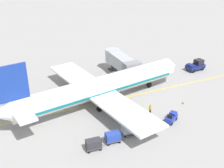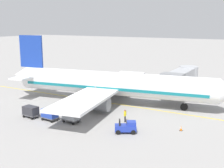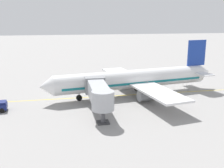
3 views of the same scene
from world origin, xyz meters
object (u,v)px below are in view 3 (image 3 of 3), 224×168
at_px(jet_bridge, 99,93).
at_px(baggage_cart_second_in_train, 133,78).
at_px(ground_crew_wing_walker, 100,83).
at_px(baggage_cart_third_in_train, 145,77).
at_px(baggage_tug_lead, 90,81).
at_px(baggage_cart_front, 122,79).
at_px(safety_cone_nose_left, 67,88).
at_px(parked_airliner, 134,79).

bearing_deg(jet_bridge, baggage_cart_second_in_train, -29.26).
bearing_deg(ground_crew_wing_walker, baggage_cart_third_in_train, -68.46).
xyz_separation_m(baggage_tug_lead, baggage_cart_third_in_train, (1.38, -13.93, 0.24)).
relative_size(baggage_cart_front, safety_cone_nose_left, 4.99).
bearing_deg(jet_bridge, baggage_cart_third_in_train, -34.89).
relative_size(baggage_cart_third_in_train, safety_cone_nose_left, 4.99).
bearing_deg(baggage_cart_second_in_train, safety_cone_nose_left, 106.89).
distance_m(baggage_tug_lead, baggage_cart_third_in_train, 14.00).
distance_m(baggage_tug_lead, ground_crew_wing_walker, 3.87).
bearing_deg(baggage_tug_lead, parked_airliner, -142.37).
xyz_separation_m(ground_crew_wing_walker, safety_cone_nose_left, (-0.55, 7.30, -0.66)).
height_order(jet_bridge, baggage_tug_lead, jet_bridge).
height_order(baggage_cart_second_in_train, baggage_cart_third_in_train, same).
relative_size(baggage_cart_second_in_train, baggage_cart_third_in_train, 1.00).
height_order(parked_airliner, ground_crew_wing_walker, parked_airliner).
bearing_deg(baggage_tug_lead, baggage_cart_third_in_train, -84.33).
xyz_separation_m(baggage_cart_third_in_train, safety_cone_nose_left, (-5.31, 19.34, -0.66)).
relative_size(jet_bridge, baggage_cart_third_in_train, 4.06).
distance_m(jet_bridge, ground_crew_wing_walker, 16.54).
height_order(baggage_cart_front, ground_crew_wing_walker, ground_crew_wing_walker).
bearing_deg(baggage_tug_lead, baggage_cart_front, -87.83).
height_order(parked_airliner, baggage_cart_front, parked_airliner).
bearing_deg(ground_crew_wing_walker, baggage_cart_second_in_train, -63.95).
height_order(jet_bridge, baggage_cart_second_in_train, jet_bridge).
height_order(parked_airliner, jet_bridge, parked_airliner).
bearing_deg(baggage_tug_lead, jet_bridge, 178.09).
xyz_separation_m(baggage_cart_front, baggage_cart_third_in_train, (1.08, -6.05, 0.00)).
height_order(baggage_cart_front, baggage_cart_third_in_train, same).
bearing_deg(safety_cone_nose_left, parked_airliner, -115.55).
distance_m(baggage_cart_front, baggage_cart_third_in_train, 6.15).
xyz_separation_m(baggage_cart_front, safety_cone_nose_left, (-4.22, 13.29, -0.66)).
relative_size(baggage_cart_front, baggage_cart_third_in_train, 1.00).
bearing_deg(baggage_cart_front, safety_cone_nose_left, 107.62).
bearing_deg(baggage_cart_third_in_train, baggage_cart_second_in_train, 96.81).
bearing_deg(baggage_cart_third_in_train, baggage_cart_front, 100.16).
xyz_separation_m(baggage_cart_front, ground_crew_wing_walker, (-3.67, 6.00, 0.00)).
bearing_deg(ground_crew_wing_walker, baggage_tug_lead, 29.24).
bearing_deg(baggage_cart_second_in_train, ground_crew_wing_walker, 116.05).
xyz_separation_m(parked_airliner, safety_cone_nose_left, (6.39, 13.36, -2.90)).
bearing_deg(baggage_cart_second_in_train, baggage_cart_third_in_train, -83.19).
bearing_deg(baggage_cart_third_in_train, baggage_tug_lead, 95.67).
xyz_separation_m(baggage_cart_second_in_train, ground_crew_wing_walker, (-4.39, 8.97, 0.00)).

